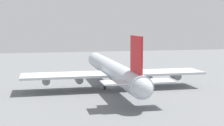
% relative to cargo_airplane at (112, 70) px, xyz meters
% --- Properties ---
extents(ground_plane, '(287.14, 287.14, 0.00)m').
position_rel_cargo_airplane_xyz_m(ground_plane, '(0.57, 0.00, -5.89)').
color(ground_plane, slate).
extents(cargo_airplane, '(71.78, 59.29, 18.27)m').
position_rel_cargo_airplane_xyz_m(cargo_airplane, '(0.00, 0.00, 0.00)').
color(cargo_airplane, silver).
rests_on(cargo_airplane, ground_plane).
extents(baggage_tug, '(4.04, 5.10, 2.24)m').
position_rel_cargo_airplane_xyz_m(baggage_tug, '(30.31, -17.52, -4.72)').
color(baggage_tug, silver).
rests_on(baggage_tug, ground_plane).
extents(safety_cone_nose, '(0.50, 0.50, 0.72)m').
position_rel_cargo_airplane_xyz_m(safety_cone_nose, '(32.88, -2.20, -5.53)').
color(safety_cone_nose, orange).
rests_on(safety_cone_nose, ground_plane).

